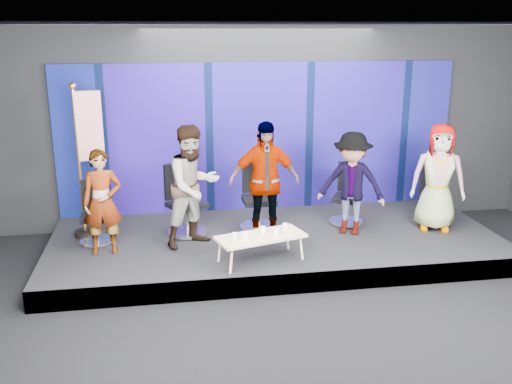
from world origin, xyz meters
TOP-DOWN VIEW (x-y plane):
  - ground at (0.00, 0.00)m, footprint 10.00×10.00m
  - room_walls at (0.00, 0.00)m, footprint 10.02×8.02m
  - riser at (0.00, 2.50)m, footprint 7.00×3.00m
  - backdrop at (0.00, 3.95)m, footprint 7.00×0.08m
  - chair_a at (-2.76, 2.66)m, footprint 0.56×0.56m
  - panelist_a at (-2.58, 2.19)m, footprint 0.57×0.39m
  - chair_b at (-1.39, 2.81)m, footprint 0.87×0.87m
  - panelist_b at (-1.28, 2.31)m, footprint 1.12×1.05m
  - chair_c at (-0.21, 2.87)m, footprint 0.64×0.64m
  - panelist_c at (-0.21, 2.36)m, footprint 1.08×0.45m
  - chair_d at (1.31, 2.89)m, footprint 0.77×0.77m
  - panelist_d at (1.19, 2.41)m, footprint 1.22×1.04m
  - chair_e at (2.81, 2.84)m, footprint 0.78×0.78m
  - panelist_e at (2.62, 2.37)m, footprint 0.99×0.81m
  - coffee_table at (-0.40, 1.52)m, footprint 1.33×0.85m
  - mug_a at (-0.78, 1.44)m, footprint 0.07×0.07m
  - mug_b at (-0.64, 1.39)m, footprint 0.09×0.09m
  - mug_c at (-0.35, 1.62)m, footprint 0.08×0.08m
  - mug_d at (-0.18, 1.52)m, footprint 0.08×0.08m
  - mug_e at (-0.01, 1.69)m, footprint 0.08×0.08m
  - flag_stand at (-2.84, 2.93)m, footprint 0.55×0.32m

SIDE VIEW (x-z plane):
  - ground at x=0.00m, z-range 0.00..0.00m
  - riser at x=0.00m, z-range 0.00..0.30m
  - chair_a at x=-2.76m, z-range 0.14..1.08m
  - chair_d at x=1.31m, z-range 0.13..1.14m
  - coffee_table at x=-0.40m, z-range 0.46..0.84m
  - chair_e at x=2.81m, z-range 0.12..1.19m
  - chair_b at x=-1.39m, z-range 0.11..1.23m
  - chair_c at x=-0.21m, z-range 0.10..1.25m
  - mug_a at x=-0.78m, z-range 0.68..0.77m
  - mug_c at x=-0.35m, z-range 0.68..0.77m
  - mug_d at x=-0.18m, z-range 0.68..0.77m
  - mug_e at x=-0.01m, z-range 0.68..0.77m
  - mug_b at x=-0.64m, z-range 0.68..0.79m
  - panelist_a at x=-2.58m, z-range 0.30..1.83m
  - panelist_d at x=1.19m, z-range 0.30..1.93m
  - panelist_e at x=2.62m, z-range 0.30..2.03m
  - panelist_b at x=-1.28m, z-range 0.30..2.13m
  - panelist_c at x=-0.21m, z-range 0.30..2.15m
  - flag_stand at x=-2.84m, z-range 0.37..2.77m
  - backdrop at x=0.00m, z-range 0.30..2.90m
  - room_walls at x=0.00m, z-range 0.67..4.18m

